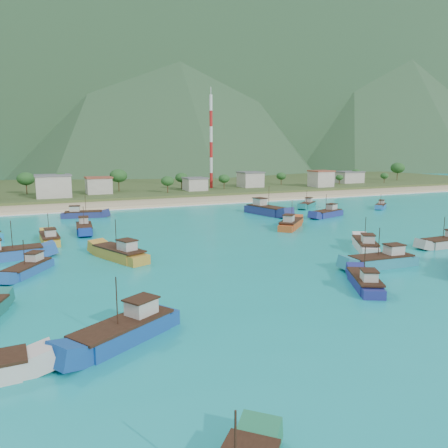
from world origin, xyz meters
name	(u,v)px	position (x,y,z in m)	size (l,w,h in m)	color
ground	(269,260)	(0.00, 0.00, 0.00)	(600.00, 600.00, 0.00)	#0D9191
beach	(146,204)	(0.00, 79.00, 0.00)	(400.00, 18.00, 1.20)	beige
land	(112,189)	(0.00, 140.00, 0.00)	(400.00, 110.00, 2.40)	#385123
surf_line	(153,208)	(0.00, 69.50, 0.00)	(400.00, 2.50, 0.08)	white
mountains	(37,52)	(-18.31, 403.81, 106.83)	(1520.00, 440.00, 260.00)	slate
village	(159,184)	(10.90, 101.55, 4.57)	(212.46, 25.73, 7.05)	beige
vegetation	(116,182)	(-4.52, 103.65, 5.40)	(280.08, 26.03, 9.32)	#235623
radio_tower	(211,142)	(34.93, 108.00, 20.21)	(1.20, 1.20, 37.22)	red
boat_1	(382,262)	(13.55, -10.28, 0.77)	(11.05, 4.03, 6.40)	teal
boat_2	(327,214)	(36.65, 33.22, 0.75)	(11.09, 6.68, 6.30)	navy
boat_4	(381,207)	(61.53, 40.30, 0.46)	(7.68, 6.85, 4.71)	#226AB1
boat_8	(126,332)	(-26.77, -20.11, 0.82)	(11.38, 8.63, 6.66)	#154491
boat_11	(7,255)	(-37.85, 17.39, 0.82)	(11.58, 4.57, 6.66)	#2657A6
boat_12	(307,205)	(42.35, 50.50, 0.64)	(9.20, 8.27, 5.66)	#187670
boat_14	(291,225)	(18.74, 22.88, 0.79)	(10.15, 10.04, 6.51)	#BA4C1E
boat_15	(266,210)	(23.97, 43.21, 1.09)	(6.75, 14.32, 8.15)	navy
boat_17	(50,239)	(-31.02, 28.42, 0.67)	(3.42, 10.06, 5.87)	gold
boat_18	(365,246)	(19.20, -0.34, 0.71)	(7.96, 10.33, 6.06)	silver
boat_19	(83,215)	(-21.73, 57.82, 0.72)	(10.70, 4.75, 6.10)	navy
boat_21	(28,269)	(-34.81, 7.47, 0.59)	(7.24, 9.13, 5.40)	#2156A4
boat_23	(446,243)	(34.00, -4.53, 0.68)	(9.98, 3.03, 5.88)	#A49E94
boat_24	(365,283)	(4.13, -17.07, 0.61)	(6.86, 9.57, 5.54)	navy
boat_26	(84,229)	(-23.82, 36.72, 0.70)	(3.86, 10.41, 6.02)	navy
boat_29	(120,254)	(-21.44, 10.22, 0.84)	(7.53, 11.88, 6.77)	#BD8A2D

